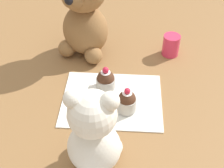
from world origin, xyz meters
name	(u,v)px	position (x,y,z in m)	size (l,w,h in m)	color
ground_plane	(112,100)	(0.00, 0.00, 0.00)	(4.00, 4.00, 0.00)	olive
knitted_placemat	(112,99)	(0.00, 0.00, 0.00)	(0.25, 0.20, 0.01)	silver
teddy_bear_cream	(94,134)	(0.02, 0.19, 0.10)	(0.11, 0.11, 0.21)	silver
teddy_bear_tan	(84,11)	(0.09, -0.20, 0.14)	(0.17, 0.16, 0.28)	olive
cupcake_near_cream_bear	(127,101)	(-0.04, 0.04, 0.03)	(0.05, 0.05, 0.07)	#B2ADA3
saucer_plate	(106,88)	(0.02, -0.04, 0.01)	(0.08, 0.08, 0.01)	white
cupcake_near_tan_bear	(106,80)	(0.02, -0.04, 0.04)	(0.05, 0.05, 0.07)	#B2ADA3
juice_glass	(171,45)	(-0.16, -0.21, 0.03)	(0.05, 0.05, 0.06)	#DB3356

